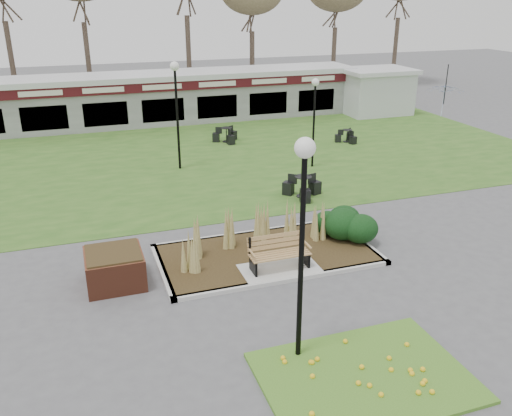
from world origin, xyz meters
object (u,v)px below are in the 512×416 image
object	(u,v)px
bistro_set_c	(347,138)
bistro_set_d	(227,137)
food_pavilion	(158,98)
brick_planter	(115,268)
lamp_post_mid_right	(315,103)
service_hut	(376,91)
park_bench	(279,252)
lamp_post_mid_left	(176,92)
patio_umbrella	(444,101)
lamp_post_near_left	(303,204)
bistro_set_b	(303,190)

from	to	relation	value
bistro_set_c	bistro_set_d	world-z (taller)	bistro_set_d
food_pavilion	brick_planter	bearing A→B (deg)	-103.06
lamp_post_mid_right	service_hut	bearing A→B (deg)	46.96
lamp_post_mid_right	bistro_set_d	size ratio (longest dim) A/B	2.77
park_bench	bistro_set_c	world-z (taller)	park_bench
brick_planter	service_hut	distance (m)	24.71
lamp_post_mid_left	patio_umbrella	world-z (taller)	lamp_post_mid_left
patio_umbrella	park_bench	bearing A→B (deg)	-139.29
park_bench	lamp_post_mid_left	world-z (taller)	lamp_post_mid_left
lamp_post_mid_left	food_pavilion	bearing A→B (deg)	85.68
lamp_post_near_left	bistro_set_d	world-z (taller)	lamp_post_near_left
service_hut	lamp_post_near_left	size ratio (longest dim) A/B	0.91
bistro_set_b	food_pavilion	bearing A→B (deg)	101.69
food_pavilion	lamp_post_mid_left	distance (m)	9.70
park_bench	food_pavilion	distance (m)	19.73
lamp_post_mid_left	bistro_set_b	size ratio (longest dim) A/B	3.12
brick_planter	service_hut	xyz separation A→B (m)	(17.90, 17.00, 0.97)
patio_umbrella	lamp_post_mid_right	bearing A→B (deg)	-156.80
bistro_set_d	park_bench	bearing A→B (deg)	-100.18
brick_planter	service_hut	world-z (taller)	service_hut
food_pavilion	bistro_set_d	bearing A→B (deg)	-66.56
food_pavilion	lamp_post_mid_right	world-z (taller)	lamp_post_mid_right
brick_planter	lamp_post_near_left	size ratio (longest dim) A/B	0.31
brick_planter	patio_umbrella	size ratio (longest dim) A/B	0.57
lamp_post_near_left	bistro_set_b	xyz separation A→B (m)	(4.00, 8.94, -3.25)
brick_planter	bistro_set_b	world-z (taller)	brick_planter
bistro_set_c	bistro_set_d	bearing A→B (deg)	160.84
bistro_set_c	lamp_post_near_left	bearing A→B (deg)	-121.10
lamp_post_near_left	service_hut	bearing A→B (deg)	56.00
bistro_set_c	patio_umbrella	distance (m)	6.78
food_pavilion	bistro_set_b	distance (m)	14.88
lamp_post_mid_right	food_pavilion	bearing A→B (deg)	114.07
bistro_set_b	bistro_set_d	distance (m)	8.77
bistro_set_c	service_hut	bearing A→B (deg)	49.17
lamp_post_mid_left	patio_umbrella	distance (m)	16.05
lamp_post_mid_right	patio_umbrella	size ratio (longest dim) A/B	1.50
brick_planter	bistro_set_b	xyz separation A→B (m)	(7.41, 4.44, -0.18)
food_pavilion	service_hut	size ratio (longest dim) A/B	5.59
bistro_set_b	bistro_set_c	distance (m)	8.62
lamp_post_mid_left	patio_umbrella	xyz separation A→B (m)	(15.72, 2.67, -1.81)
patio_umbrella	bistro_set_b	bearing A→B (deg)	-147.24
lamp_post_near_left	bistro_set_d	size ratio (longest dim) A/B	3.44
service_hut	bistro_set_d	xyz separation A→B (m)	(-11.00, -3.81, -1.18)
food_pavilion	lamp_post_mid_left	bearing A→B (deg)	-94.32
bistro_set_d	lamp_post_mid_left	bearing A→B (deg)	-130.97
bistro_set_d	brick_planter	bearing A→B (deg)	-117.62
bistro_set_c	patio_umbrella	size ratio (longest dim) A/B	0.45
service_hut	lamp_post_near_left	bearing A→B (deg)	-124.00
service_hut	bistro_set_b	xyz separation A→B (m)	(-10.49, -12.56, -1.16)
brick_planter	bistro_set_b	distance (m)	8.64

